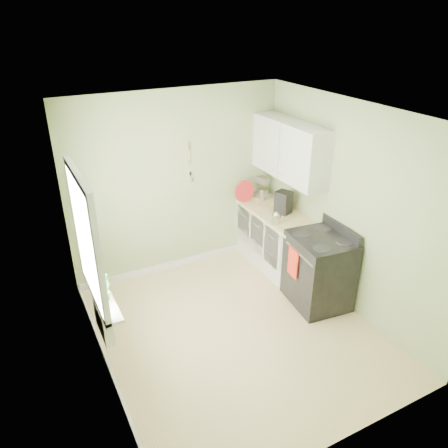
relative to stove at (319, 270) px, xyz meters
name	(u,v)px	position (x,y,z in m)	size (l,w,h in m)	color
floor	(237,332)	(-1.28, -0.05, -0.51)	(3.20, 3.60, 0.02)	tan
ceiling	(240,114)	(-1.28, -0.05, 2.21)	(3.20, 3.60, 0.02)	white
wall_back	(177,184)	(-1.28, 1.76, 0.85)	(3.20, 0.02, 2.70)	#AABC80
wall_left	(92,273)	(-2.89, -0.05, 0.85)	(0.02, 3.60, 2.70)	#AABC80
wall_right	(349,209)	(0.33, -0.05, 0.85)	(0.02, 3.60, 2.70)	#AABC80
base_cabinets	(280,243)	(0.02, 0.95, -0.07)	(0.60, 1.60, 0.87)	white
countertop	(281,216)	(0.01, 0.95, 0.39)	(0.64, 1.60, 0.04)	#F2DB94
upper_cabinets	(289,150)	(0.15, 1.05, 1.35)	(0.35, 1.40, 0.80)	white
window	(86,240)	(-2.86, 0.25, 1.05)	(0.06, 1.14, 1.44)	white
window_sill	(102,293)	(-2.79, 0.25, 0.38)	(0.18, 1.14, 0.04)	white
radiator	(104,321)	(-2.82, 0.20, 0.05)	(0.12, 0.50, 0.35)	white
wall_utensils	(190,168)	(-1.08, 1.73, 1.06)	(0.02, 0.14, 0.58)	#F2DB94
stove	(319,270)	(0.00, 0.00, 0.00)	(0.79, 0.88, 1.11)	black
stand_mixer	(261,187)	(0.10, 1.69, 0.57)	(0.26, 0.34, 0.38)	#B2B2B7
kettle	(276,218)	(-0.23, 0.74, 0.50)	(0.19, 0.11, 0.19)	silver
coffee_maker	(283,203)	(0.07, 1.01, 0.57)	(0.26, 0.27, 0.34)	black
red_tray	(245,191)	(-0.23, 1.62, 0.59)	(0.35, 0.35, 0.02)	red
jar	(298,236)	(-0.21, 0.25, 0.45)	(0.07, 0.07, 0.07)	beige
plant_a	(104,287)	(-2.78, 0.08, 0.57)	(0.17, 0.12, 0.33)	#266C27
plant_b	(100,280)	(-2.78, 0.28, 0.54)	(0.15, 0.12, 0.28)	#266C27
plant_c	(95,269)	(-2.78, 0.49, 0.56)	(0.18, 0.18, 0.32)	#266C27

